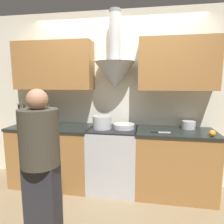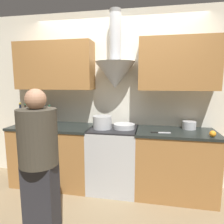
{
  "view_description": "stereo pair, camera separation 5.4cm",
  "coord_description": "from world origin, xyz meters",
  "views": [
    {
      "loc": [
        0.45,
        -2.42,
        1.57
      ],
      "look_at": [
        0.0,
        0.21,
        1.16
      ],
      "focal_mm": 32.0,
      "sensor_mm": 36.0,
      "label": 1
    },
    {
      "loc": [
        0.5,
        -2.41,
        1.57
      ],
      "look_at": [
        0.0,
        0.21,
        1.16
      ],
      "focal_mm": 32.0,
      "sensor_mm": 36.0,
      "label": 2
    }
  ],
  "objects": [
    {
      "name": "ground_plane",
      "position": [
        0.0,
        0.0,
        0.0
      ],
      "size": [
        12.0,
        12.0,
        0.0
      ],
      "primitive_type": "plane",
      "color": "#847051"
    },
    {
      "name": "wall_back",
      "position": [
        -0.02,
        0.58,
        1.46
      ],
      "size": [
        8.4,
        0.57,
        2.6
      ],
      "color": "silver",
      "rests_on": "ground_plane"
    },
    {
      "name": "counter_left",
      "position": [
        -0.93,
        0.31,
        0.46
      ],
      "size": [
        1.21,
        0.62,
        0.91
      ],
      "color": "#9E6B38",
      "rests_on": "ground_plane"
    },
    {
      "name": "counter_right",
      "position": [
        0.86,
        0.31,
        0.46
      ],
      "size": [
        1.07,
        0.62,
        0.91
      ],
      "color": "#9E6B38",
      "rests_on": "ground_plane"
    },
    {
      "name": "stove_range",
      "position": [
        0.0,
        0.31,
        0.46
      ],
      "size": [
        0.67,
        0.6,
        0.91
      ],
      "color": "#B7BABC",
      "rests_on": "ground_plane"
    },
    {
      "name": "wine_bottle_0",
      "position": [
        -1.45,
        0.3,
        1.04
      ],
      "size": [
        0.07,
        0.07,
        0.34
      ],
      "color": "black",
      "rests_on": "counter_left"
    },
    {
      "name": "wine_bottle_1",
      "position": [
        -1.37,
        0.31,
        1.04
      ],
      "size": [
        0.07,
        0.07,
        0.33
      ],
      "color": "black",
      "rests_on": "counter_left"
    },
    {
      "name": "wine_bottle_2",
      "position": [
        -1.27,
        0.31,
        1.04
      ],
      "size": [
        0.07,
        0.07,
        0.32
      ],
      "color": "black",
      "rests_on": "counter_left"
    },
    {
      "name": "wine_bottle_3",
      "position": [
        -1.18,
        0.3,
        1.05
      ],
      "size": [
        0.08,
        0.08,
        0.34
      ],
      "color": "black",
      "rests_on": "counter_left"
    },
    {
      "name": "wine_bottle_4",
      "position": [
        -1.07,
        0.31,
        1.05
      ],
      "size": [
        0.07,
        0.07,
        0.34
      ],
      "color": "black",
      "rests_on": "counter_left"
    },
    {
      "name": "wine_bottle_5",
      "position": [
        -0.98,
        0.32,
        1.04
      ],
      "size": [
        0.08,
        0.08,
        0.31
      ],
      "color": "black",
      "rests_on": "counter_left"
    },
    {
      "name": "stock_pot",
      "position": [
        -0.15,
        0.28,
        1.0
      ],
      "size": [
        0.27,
        0.27,
        0.18
      ],
      "color": "#B7BABC",
      "rests_on": "stove_range"
    },
    {
      "name": "mixing_bowl",
      "position": [
        0.15,
        0.33,
        0.94
      ],
      "size": [
        0.3,
        0.3,
        0.07
      ],
      "color": "#B7BABC",
      "rests_on": "stove_range"
    },
    {
      "name": "orange_fruit",
      "position": [
        1.25,
        0.1,
        0.95
      ],
      "size": [
        0.08,
        0.08,
        0.08
      ],
      "color": "orange",
      "rests_on": "counter_right"
    },
    {
      "name": "saucepan",
      "position": [
        1.05,
        0.47,
        0.96
      ],
      "size": [
        0.18,
        0.18,
        0.11
      ],
      "color": "#B7BABC",
      "rests_on": "counter_right"
    },
    {
      "name": "chefs_knife",
      "position": [
        0.65,
        0.18,
        0.91
      ],
      "size": [
        0.25,
        0.05,
        0.01
      ],
      "rotation": [
        0.0,
        0.0,
        0.09
      ],
      "color": "silver",
      "rests_on": "counter_right"
    },
    {
      "name": "person_foreground_left",
      "position": [
        -0.48,
        -0.83,
        0.83
      ],
      "size": [
        0.35,
        0.35,
        1.51
      ],
      "color": "#28282D",
      "rests_on": "ground_plane"
    }
  ]
}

